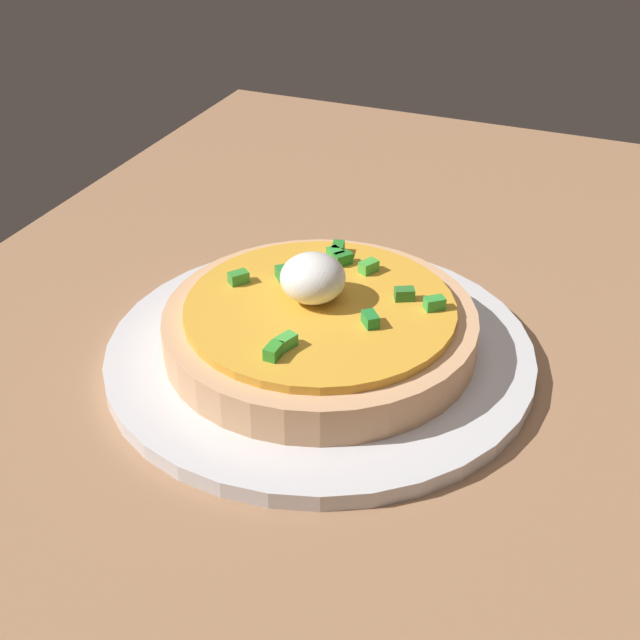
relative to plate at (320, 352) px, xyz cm
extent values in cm
cube|color=#9C6F4D|center=(2.45, 13.59, -2.28)|extent=(102.88, 89.45, 3.45)
cylinder|color=silver|center=(0.00, 0.00, 0.00)|extent=(28.49, 28.49, 1.11)
cylinder|color=tan|center=(0.00, 0.00, 1.85)|extent=(20.62, 20.62, 2.59)
cylinder|color=gold|center=(0.00, 0.00, 3.44)|extent=(17.74, 17.74, 0.60)
ellipsoid|color=white|center=(-0.49, -0.71, 5.32)|extent=(4.27, 4.27, 3.15)
cube|color=green|center=(-0.52, -6.15, 4.14)|extent=(1.50, 1.41, 0.80)
cube|color=#27812A|center=(-5.65, -0.62, 4.14)|extent=(1.50, 1.41, 0.80)
cube|color=green|center=(-2.36, 6.97, 4.14)|extent=(1.43, 1.50, 0.80)
cube|color=green|center=(6.46, -0.29, 4.14)|extent=(1.31, 0.85, 0.80)
cube|color=#28862D|center=(-6.90, -1.46, 4.14)|extent=(1.43, 1.08, 0.80)
cube|color=green|center=(-5.28, 1.44, 4.14)|extent=(1.50, 1.30, 0.80)
cube|color=#337D31|center=(-2.72, 4.83, 4.14)|extent=(1.29, 1.50, 0.80)
cube|color=#258B35|center=(1.00, 3.80, 4.14)|extent=(1.49, 1.44, 0.80)
cube|color=green|center=(5.25, -0.02, 4.14)|extent=(1.48, 1.20, 0.80)
cube|color=#2C8431|center=(-2.10, -3.59, 4.14)|extent=(1.49, 1.45, 0.80)
cube|color=green|center=(-6.01, -1.31, 4.14)|extent=(1.40, 1.51, 0.80)
camera|label=1|loc=(44.20, 18.30, 33.37)|focal=48.80mm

